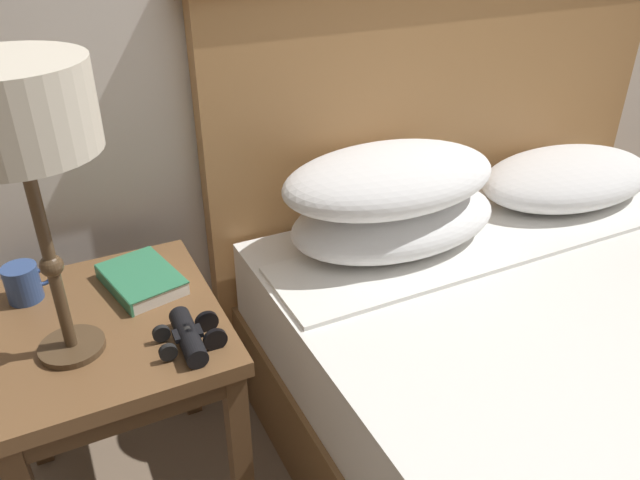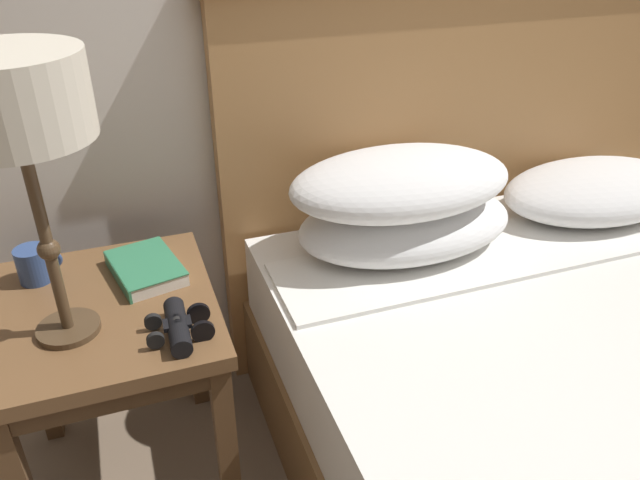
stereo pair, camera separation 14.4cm
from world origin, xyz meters
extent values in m
cube|color=brown|center=(-0.50, 0.72, 0.55)|extent=(0.49, 0.54, 0.04)
cube|color=brown|center=(-0.50, 0.72, 0.50)|extent=(0.46, 0.51, 0.05)
cube|color=brown|center=(-0.29, 0.49, 0.26)|extent=(0.04, 0.04, 0.53)
cube|color=brown|center=(-0.71, 0.96, 0.26)|extent=(0.04, 0.04, 0.53)
cube|color=brown|center=(-0.29, 0.96, 0.26)|extent=(0.04, 0.04, 0.53)
cube|color=white|center=(0.61, 0.70, 0.52)|extent=(1.41, 0.28, 0.01)
cube|color=#AD7A47|center=(0.61, 1.05, 0.58)|extent=(1.54, 0.06, 1.16)
ellipsoid|color=white|center=(0.29, 0.81, 0.58)|extent=(0.60, 0.36, 0.15)
ellipsoid|color=white|center=(0.92, 0.81, 0.58)|extent=(0.60, 0.36, 0.15)
ellipsoid|color=white|center=(0.27, 0.81, 0.71)|extent=(0.60, 0.36, 0.15)
cylinder|color=#4C3823|center=(-0.57, 0.65, 0.57)|extent=(0.13, 0.13, 0.01)
cylinder|color=#4C3823|center=(-0.57, 0.65, 0.78)|extent=(0.02, 0.02, 0.41)
sphere|color=#4C3823|center=(-0.57, 0.65, 0.76)|extent=(0.04, 0.04, 0.04)
cylinder|color=beige|center=(-0.57, 0.65, 1.07)|extent=(0.27, 0.27, 0.15)
cube|color=silver|center=(-0.39, 0.82, 0.58)|extent=(0.18, 0.23, 0.03)
cube|color=#337F56|center=(-0.39, 0.82, 0.60)|extent=(0.18, 0.23, 0.00)
cube|color=#337F56|center=(-0.46, 0.81, 0.58)|extent=(0.05, 0.20, 0.03)
cylinder|color=black|center=(-0.36, 0.53, 0.59)|extent=(0.05, 0.10, 0.04)
cylinder|color=black|center=(-0.31, 0.53, 0.59)|extent=(0.05, 0.01, 0.05)
cylinder|color=black|center=(-0.41, 0.53, 0.59)|extent=(0.04, 0.01, 0.04)
cylinder|color=black|center=(-0.36, 0.59, 0.59)|extent=(0.05, 0.10, 0.04)
cylinder|color=black|center=(-0.31, 0.59, 0.59)|extent=(0.05, 0.01, 0.05)
cylinder|color=black|center=(-0.40, 0.60, 0.59)|extent=(0.04, 0.01, 0.04)
cube|color=black|center=(-0.36, 0.56, 0.59)|extent=(0.06, 0.04, 0.01)
cylinder|color=black|center=(-0.36, 0.56, 0.60)|extent=(0.02, 0.01, 0.02)
cylinder|color=#334C84|center=(-0.64, 0.88, 0.61)|extent=(0.08, 0.08, 0.08)
torus|color=#334C84|center=(-0.60, 0.88, 0.61)|extent=(0.05, 0.01, 0.05)
camera|label=1|loc=(-0.55, -0.45, 1.39)|focal=35.00mm
camera|label=2|loc=(-0.42, -0.50, 1.39)|focal=35.00mm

